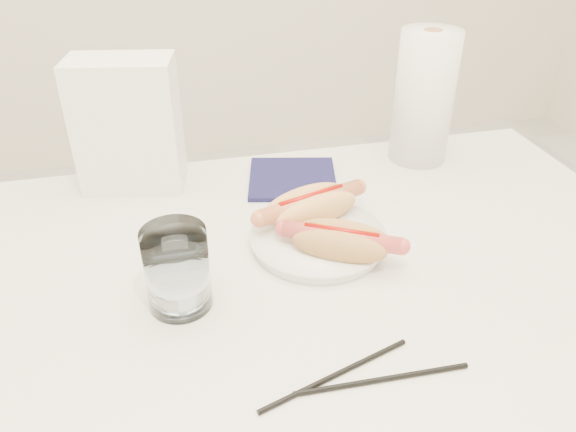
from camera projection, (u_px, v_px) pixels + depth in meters
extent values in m
cube|color=silver|center=(276.00, 301.00, 0.75)|extent=(1.20, 0.80, 0.04)
cylinder|color=silver|center=(468.00, 294.00, 1.34)|extent=(0.04, 0.04, 0.71)
cylinder|color=white|center=(318.00, 240.00, 0.83)|extent=(0.23, 0.23, 0.02)
ellipsoid|color=#EBAB5E|center=(317.00, 211.00, 0.84)|extent=(0.15, 0.08, 0.05)
ellipsoid|color=#EBAB5E|center=(305.00, 201.00, 0.86)|extent=(0.15, 0.08, 0.05)
ellipsoid|color=#EBAB5E|center=(311.00, 212.00, 0.85)|extent=(0.14, 0.09, 0.03)
cylinder|color=#C66D46|center=(311.00, 202.00, 0.84)|extent=(0.18, 0.08, 0.03)
cylinder|color=#990A05|center=(311.00, 196.00, 0.84)|extent=(0.11, 0.04, 0.01)
ellipsoid|color=#BC8749|center=(339.00, 246.00, 0.76)|extent=(0.13, 0.09, 0.04)
ellipsoid|color=#BC8749|center=(343.00, 234.00, 0.78)|extent=(0.13, 0.09, 0.04)
ellipsoid|color=#BC8749|center=(341.00, 247.00, 0.78)|extent=(0.13, 0.10, 0.02)
cylinder|color=#CA4A47|center=(341.00, 237.00, 0.77)|extent=(0.16, 0.10, 0.02)
cylinder|color=#990A05|center=(342.00, 231.00, 0.76)|extent=(0.09, 0.06, 0.01)
cylinder|color=white|center=(177.00, 269.00, 0.69)|extent=(0.08, 0.08, 0.11)
cylinder|color=black|center=(336.00, 375.00, 0.62)|extent=(0.19, 0.06, 0.01)
cylinder|color=black|center=(382.00, 379.00, 0.61)|extent=(0.20, 0.01, 0.01)
cube|color=white|center=(128.00, 125.00, 0.93)|extent=(0.18, 0.12, 0.22)
cube|color=#12123A|center=(292.00, 178.00, 0.99)|extent=(0.18, 0.18, 0.01)
cylinder|color=white|center=(424.00, 98.00, 1.01)|extent=(0.12, 0.12, 0.24)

